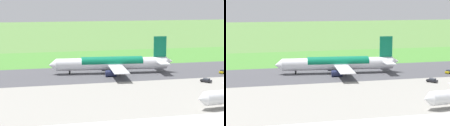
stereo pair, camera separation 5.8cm
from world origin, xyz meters
The scene contains 9 objects.
ground_plane centered at (0.00, 0.00, 0.00)m, with size 800.00×800.00×0.00m, color #547F3D.
runway_asphalt centered at (0.00, 0.00, 0.03)m, with size 600.00×37.90×0.06m, color #47474C.
apron_concrete centered at (0.00, 54.02, 0.03)m, with size 440.00×110.00×0.05m, color gray.
grass_verge_foreground centered at (0.00, -36.03, 0.02)m, with size 600.00×80.00×0.04m, color #478534.
airliner_main centered at (-12.57, 0.04, 4.35)m, with size 54.14×44.39×15.88m.
service_car_followme centered at (-58.73, 11.86, 0.84)m, with size 4.51×3.76×1.62m.
service_car_ops centered at (-42.90, 27.40, 0.84)m, with size 3.96×4.44×1.62m.
no_stopping_sign centered at (-20.20, -31.20, 1.65)m, with size 0.60×0.10×2.80m.
traffic_cone_orange centered at (-14.24, -37.49, 0.28)m, with size 0.40×0.40×0.55m, color orange.
Camera 1 is at (28.34, 165.72, 31.95)m, focal length 64.30 mm.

